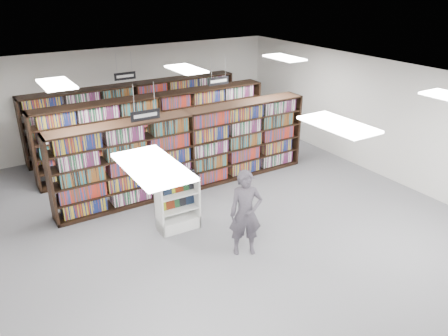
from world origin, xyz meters
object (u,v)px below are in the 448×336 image
bookshelf_row_near (189,151)px  open_book (179,173)px  shopper (246,213)px  endcap_display (177,210)px

bookshelf_row_near → open_book: size_ratio=8.98×
open_book → shopper: bearing=-43.3°
bookshelf_row_near → shopper: 3.27m
open_book → bookshelf_row_near: bearing=81.0°
bookshelf_row_near → endcap_display: bearing=-125.2°
shopper → endcap_display: bearing=139.6°
endcap_display → open_book: (0.09, 0.03, 0.85)m
endcap_display → bookshelf_row_near: bearing=57.0°
bookshelf_row_near → open_book: bearing=-123.5°
bookshelf_row_near → endcap_display: (-1.17, -1.66, -0.60)m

